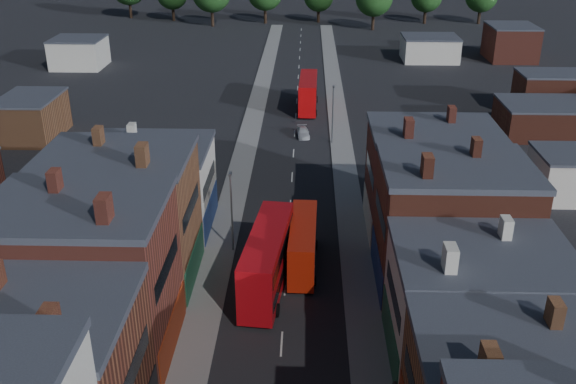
# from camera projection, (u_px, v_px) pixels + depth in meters

# --- Properties ---
(pavement_west) EXTENTS (3.00, 200.00, 0.12)m
(pavement_west) POSITION_uv_depth(u_px,v_px,m) (240.00, 170.00, 79.66)
(pavement_west) COLOR gray
(pavement_west) RESTS_ON ground
(pavement_east) EXTENTS (3.00, 200.00, 0.12)m
(pavement_east) POSITION_uv_depth(u_px,v_px,m) (345.00, 171.00, 79.30)
(pavement_east) COLOR gray
(pavement_east) RESTS_ON ground
(lamp_post_2) EXTENTS (0.25, 0.70, 8.12)m
(lamp_post_2) POSITION_uv_depth(u_px,v_px,m) (231.00, 207.00, 59.52)
(lamp_post_2) COLOR slate
(lamp_post_2) RESTS_ON ground
(lamp_post_3) EXTENTS (0.25, 0.70, 8.12)m
(lamp_post_3) POSITION_uv_depth(u_px,v_px,m) (333.00, 111.00, 86.48)
(lamp_post_3) COLOR slate
(lamp_post_3) RESTS_ON ground
(bus_0) EXTENTS (4.15, 12.66, 5.37)m
(bus_0) POSITION_uv_depth(u_px,v_px,m) (267.00, 259.00, 54.43)
(bus_0) COLOR red
(bus_0) RESTS_ON ground
(bus_1) EXTENTS (2.78, 10.11, 4.34)m
(bus_1) POSITION_uv_depth(u_px,v_px,m) (303.00, 243.00, 58.01)
(bus_1) COLOR red
(bus_1) RESTS_ON ground
(bus_2) EXTENTS (3.20, 11.83, 5.08)m
(bus_2) POSITION_uv_depth(u_px,v_px,m) (308.00, 92.00, 101.61)
(bus_2) COLOR #B70809
(bus_2) RESTS_ON ground
(car_2) EXTENTS (2.00, 4.08, 1.12)m
(car_2) POSITION_uv_depth(u_px,v_px,m) (268.00, 241.00, 62.17)
(car_2) COLOR black
(car_2) RESTS_ON ground
(car_3) EXTENTS (2.06, 4.20, 1.18)m
(car_3) POSITION_uv_depth(u_px,v_px,m) (303.00, 132.00, 90.76)
(car_3) COLOR silver
(car_3) RESTS_ON ground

